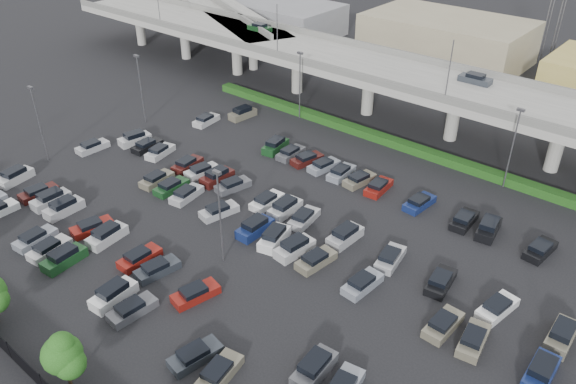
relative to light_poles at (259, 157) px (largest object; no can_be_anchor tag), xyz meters
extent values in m
plane|color=black|center=(4.13, -2.00, -6.24)|extent=(280.00, 280.00, 0.00)
cube|color=gray|center=(4.13, 30.00, 1.01)|extent=(150.00, 13.00, 1.10)
cube|color=#61615C|center=(4.13, 23.75, 2.06)|extent=(150.00, 0.50, 1.00)
cube|color=#61615C|center=(4.13, 36.25, 2.06)|extent=(150.00, 0.50, 1.00)
cylinder|color=gray|center=(-60.88, 30.00, -2.89)|extent=(1.80, 1.80, 6.70)
cube|color=#61615C|center=(-60.88, 30.00, 0.26)|extent=(2.60, 9.75, 0.50)
cylinder|color=gray|center=(-46.88, 30.00, -2.89)|extent=(1.80, 1.80, 6.70)
cube|color=#61615C|center=(-46.88, 30.00, 0.26)|extent=(2.60, 9.75, 0.50)
cylinder|color=gray|center=(-32.88, 30.00, -2.89)|extent=(1.80, 1.80, 6.70)
cube|color=#61615C|center=(-32.88, 30.00, 0.26)|extent=(2.60, 9.75, 0.50)
cylinder|color=gray|center=(-18.88, 30.00, -2.89)|extent=(1.80, 1.80, 6.70)
cube|color=#61615C|center=(-18.88, 30.00, 0.26)|extent=(2.60, 9.75, 0.50)
cylinder|color=gray|center=(-4.87, 30.00, -2.89)|extent=(1.80, 1.80, 6.70)
cube|color=#61615C|center=(-4.87, 30.00, 0.26)|extent=(2.60, 9.75, 0.50)
cylinder|color=gray|center=(9.12, 30.00, -2.89)|extent=(1.80, 1.80, 6.70)
cube|color=#61615C|center=(9.12, 30.00, 0.26)|extent=(2.60, 9.75, 0.50)
cylinder|color=gray|center=(23.12, 30.00, -2.89)|extent=(1.80, 1.80, 6.70)
cube|color=#61615C|center=(23.12, 30.00, 0.26)|extent=(2.60, 9.75, 0.50)
cube|color=#17421D|center=(-29.88, 33.00, 1.97)|extent=(4.40, 1.82, 0.82)
cube|color=black|center=(-29.88, 33.00, 2.60)|extent=(2.30, 1.60, 0.50)
cube|color=#2A2F37|center=(10.12, 33.00, 1.97)|extent=(4.40, 1.82, 0.82)
cube|color=black|center=(10.12, 33.00, 2.60)|extent=(2.30, 1.60, 0.50)
cylinder|color=#4E4E53|center=(-45.88, 23.90, 5.56)|extent=(0.14, 0.14, 8.00)
cylinder|color=#4E4E53|center=(-17.88, 23.90, 5.56)|extent=(0.14, 0.14, 8.00)
cylinder|color=#4E4E53|center=(10.12, 23.90, 5.56)|extent=(0.14, 0.14, 8.00)
cube|color=gray|center=(-47.88, 41.00, 1.01)|extent=(50.93, 30.13, 1.10)
cube|color=#61615C|center=(-47.88, 41.00, 2.06)|extent=(47.34, 22.43, 1.00)
cylinder|color=gray|center=(-65.09, 49.03, -2.89)|extent=(1.60, 1.60, 6.70)
cylinder|color=gray|center=(-54.22, 43.96, -2.89)|extent=(1.60, 1.60, 6.70)
cylinder|color=gray|center=(-43.34, 38.89, -2.89)|extent=(1.60, 1.60, 6.70)
cylinder|color=gray|center=(-32.47, 33.82, -2.89)|extent=(1.60, 1.60, 6.70)
cube|color=#163F12|center=(4.13, 23.00, -5.69)|extent=(66.00, 1.60, 1.10)
cube|color=black|center=(4.13, -30.00, -5.34)|extent=(70.00, 0.06, 1.80)
cylinder|color=black|center=(0.13, -30.00, -5.24)|extent=(0.10, 0.10, 2.00)
cylinder|color=black|center=(5.13, -30.00, -5.24)|extent=(0.10, 0.10, 2.00)
cylinder|color=#332316|center=(6.13, -28.39, -5.25)|extent=(0.26, 0.26, 1.97)
sphere|color=#1D4612|center=(6.13, -28.39, -2.84)|extent=(3.07, 3.07, 3.07)
sphere|color=#1D4612|center=(6.84, -28.29, -3.39)|extent=(2.41, 2.41, 2.41)
sphere|color=#1D4612|center=(5.52, -28.47, -3.17)|extent=(2.41, 2.41, 2.41)
sphere|color=#1D4612|center=(6.17, -28.27, -1.97)|extent=(2.08, 2.08, 2.08)
cube|color=gray|center=(-13.12, -20.50, -5.83)|extent=(2.25, 4.56, 0.82)
cube|color=black|center=(-13.12, -20.70, -5.20)|extent=(1.82, 2.45, 0.50)
cube|color=silver|center=(-10.38, -20.50, -5.83)|extent=(2.33, 4.59, 0.82)
cube|color=black|center=(-10.38, -20.70, -5.20)|extent=(1.87, 2.48, 0.50)
cube|color=#17421D|center=(-7.62, -20.50, -5.71)|extent=(2.22, 4.55, 1.05)
cube|color=black|center=(-7.62, -20.50, -4.89)|extent=(1.84, 2.74, 0.65)
cube|color=white|center=(0.63, -20.50, -5.71)|extent=(2.17, 4.53, 1.05)
cube|color=black|center=(0.63, -20.50, -4.89)|extent=(1.81, 2.72, 0.65)
cube|color=#4D4E54|center=(3.38, -20.50, -5.83)|extent=(2.11, 4.51, 0.82)
cube|color=black|center=(3.38, -20.70, -5.20)|extent=(1.75, 2.40, 0.50)
cube|color=#2A2F37|center=(11.62, -20.50, -5.83)|extent=(2.58, 4.65, 0.82)
cube|color=black|center=(11.62, -20.70, -5.20)|extent=(1.99, 2.55, 0.50)
cube|color=#6C6755|center=(14.38, -20.50, -5.83)|extent=(2.58, 4.66, 0.82)
cube|color=black|center=(14.38, -20.70, -5.20)|extent=(1.99, 2.55, 0.50)
cube|color=silver|center=(-26.88, -15.50, -5.71)|extent=(2.58, 4.66, 1.05)
cube|color=black|center=(-26.88, -15.50, -4.89)|extent=(2.04, 2.85, 0.65)
cube|color=#421411|center=(-21.38, -15.50, -5.83)|extent=(2.10, 4.51, 0.82)
cube|color=black|center=(-21.38, -15.70, -5.20)|extent=(1.75, 2.40, 0.50)
cube|color=#A8A8AD|center=(-18.62, -15.50, -5.71)|extent=(1.83, 4.40, 1.05)
cube|color=black|center=(-18.62, -15.50, -4.89)|extent=(1.61, 2.60, 0.65)
cube|color=#A8A8AD|center=(-15.88, -15.50, -5.71)|extent=(2.00, 4.47, 1.05)
cube|color=black|center=(-15.88, -15.50, -4.89)|extent=(1.71, 2.67, 0.65)
cube|color=maroon|center=(-10.38, -15.50, -5.83)|extent=(2.69, 4.68, 0.82)
cube|color=black|center=(-10.38, -15.70, -5.20)|extent=(2.04, 2.58, 0.50)
cube|color=silver|center=(-7.62, -15.50, -5.71)|extent=(2.29, 4.57, 1.05)
cube|color=black|center=(-7.62, -15.50, -4.89)|extent=(1.87, 2.76, 0.65)
cube|color=maroon|center=(-2.12, -15.50, -5.83)|extent=(1.85, 4.41, 0.82)
cube|color=black|center=(-2.12, -15.70, -5.20)|extent=(1.62, 2.31, 0.50)
cube|color=#2A2F37|center=(0.63, -15.50, -5.83)|extent=(2.44, 4.62, 0.82)
cube|color=black|center=(0.63, -15.70, -5.20)|extent=(1.92, 2.51, 0.50)
cube|color=maroon|center=(6.13, -15.50, -5.83)|extent=(2.73, 4.69, 0.82)
cube|color=black|center=(6.13, -15.70, -5.20)|extent=(2.06, 2.59, 0.50)
cube|color=#4D4E54|center=(19.88, -15.50, -5.71)|extent=(2.14, 4.52, 1.05)
cube|color=black|center=(19.88, -15.50, -4.89)|extent=(1.79, 2.71, 0.65)
cube|color=#A8A8AD|center=(-26.88, -4.50, -5.83)|extent=(1.95, 4.45, 0.82)
cube|color=black|center=(-26.88, -4.70, -5.20)|extent=(1.67, 2.35, 0.50)
cube|color=#6C6755|center=(-13.12, -4.50, -5.83)|extent=(2.16, 4.53, 0.82)
cube|color=black|center=(-13.12, -4.70, -5.20)|extent=(1.78, 2.42, 0.50)
cube|color=#17421D|center=(-10.38, -4.50, -5.83)|extent=(2.00, 4.47, 0.82)
cube|color=black|center=(-10.38, -4.70, -5.20)|extent=(1.69, 2.36, 0.50)
cube|color=#A8A8AD|center=(-7.62, -4.50, -5.83)|extent=(2.44, 4.62, 0.82)
cube|color=black|center=(-7.62, -4.70, -5.20)|extent=(1.92, 2.51, 0.50)
cube|color=#A8A8AD|center=(-2.12, -4.50, -5.83)|extent=(2.78, 4.70, 0.82)
cube|color=black|center=(-2.12, -4.69, -5.20)|extent=(2.08, 2.61, 0.50)
cube|color=navy|center=(3.38, -4.50, -5.71)|extent=(1.82, 4.40, 1.05)
cube|color=black|center=(3.38, -4.50, -4.89)|extent=(1.60, 2.60, 0.65)
cube|color=white|center=(6.13, -4.50, -5.71)|extent=(2.82, 4.71, 1.05)
cube|color=black|center=(6.13, -4.50, -4.89)|extent=(2.18, 2.91, 0.65)
cube|color=silver|center=(8.88, -4.50, -5.71)|extent=(2.35, 4.59, 1.05)
cube|color=black|center=(8.88, -4.50, -4.89)|extent=(1.91, 2.78, 0.65)
cube|color=#6C6755|center=(11.62, -4.50, -5.83)|extent=(2.34, 4.59, 0.82)
cube|color=black|center=(11.62, -4.70, -5.20)|extent=(1.87, 2.48, 0.50)
cube|color=gray|center=(17.12, -4.50, -5.83)|extent=(2.16, 4.53, 0.82)
cube|color=black|center=(17.12, -4.70, -5.20)|extent=(1.77, 2.42, 0.50)
cube|color=#6C6755|center=(25.38, -4.50, -5.83)|extent=(2.00, 4.47, 0.82)
cube|color=black|center=(25.38, -4.70, -5.20)|extent=(1.69, 2.36, 0.50)
cube|color=#6C6755|center=(28.12, -4.50, -5.83)|extent=(2.42, 4.61, 0.82)
cube|color=black|center=(28.12, -4.70, -5.20)|extent=(1.91, 2.50, 0.50)
cube|color=navy|center=(33.62, -4.50, -5.71)|extent=(1.93, 4.44, 1.05)
cube|color=black|center=(33.62, -4.50, -4.89)|extent=(1.67, 2.64, 0.65)
cube|color=silver|center=(-24.12, 0.50, -5.71)|extent=(2.55, 4.65, 1.05)
cube|color=black|center=(-24.12, 0.50, -4.89)|extent=(2.03, 2.84, 0.65)
cube|color=black|center=(-21.38, 0.50, -5.83)|extent=(2.09, 4.51, 0.82)
cube|color=black|center=(-21.38, 0.30, -5.20)|extent=(1.74, 2.40, 0.50)
cube|color=silver|center=(-18.62, 0.50, -5.83)|extent=(2.68, 4.68, 0.82)
cube|color=black|center=(-18.62, 0.30, -5.20)|extent=(2.04, 2.58, 0.50)
cube|color=#421411|center=(-13.12, 0.50, -5.83)|extent=(2.37, 4.60, 0.82)
cube|color=black|center=(-13.12, 0.30, -5.20)|extent=(1.88, 2.49, 0.50)
cube|color=silver|center=(-10.38, 0.50, -5.83)|extent=(2.50, 4.64, 0.82)
cube|color=black|center=(-10.38, 0.30, -5.20)|extent=(1.95, 2.53, 0.50)
cube|color=#421411|center=(-7.62, 0.50, -5.71)|extent=(1.91, 4.43, 1.05)
cube|color=black|center=(-7.62, 0.50, -4.89)|extent=(1.65, 2.63, 0.65)
cube|color=#4D4E54|center=(-4.87, 0.50, -5.83)|extent=(2.69, 4.68, 0.82)
cube|color=black|center=(-4.87, 0.30, -5.20)|extent=(2.04, 2.58, 0.50)
cube|color=white|center=(0.63, 0.50, -5.83)|extent=(1.92, 4.44, 0.82)
cube|color=black|center=(0.63, 0.30, -5.20)|extent=(1.66, 2.34, 0.50)
cube|color=silver|center=(3.38, 0.50, -5.71)|extent=(1.92, 4.44, 1.05)
cube|color=black|center=(3.38, 0.50, -4.89)|extent=(1.66, 2.64, 0.65)
cube|color=#A8A8AD|center=(6.13, 0.50, -5.83)|extent=(2.44, 4.62, 0.82)
cube|color=black|center=(6.13, 0.30, -5.20)|extent=(1.92, 2.51, 0.50)
cube|color=#A8A8AD|center=(11.62, 0.50, -5.71)|extent=(2.02, 4.48, 1.05)
cube|color=black|center=(11.62, 0.50, -4.89)|extent=(1.72, 2.67, 0.65)
cube|color=#A8A8AD|center=(17.12, 0.50, -5.83)|extent=(2.52, 4.64, 0.82)
cube|color=black|center=(17.12, 0.30, -5.20)|extent=(1.96, 2.53, 0.50)
cube|color=black|center=(22.62, 0.50, -5.83)|extent=(2.38, 4.60, 0.82)
cube|color=black|center=(22.62, 0.30, -5.20)|extent=(1.89, 2.49, 0.50)
cube|color=white|center=(28.12, 0.50, -5.83)|extent=(2.56, 4.65, 0.82)
cube|color=black|center=(28.12, 0.30, -5.20)|extent=(1.98, 2.54, 0.50)
cube|color=#6C6755|center=(33.62, 0.50, -5.71)|extent=(1.90, 4.43, 1.05)
cube|color=black|center=(33.62, 0.50, -4.89)|extent=(1.65, 2.63, 0.65)
cube|color=silver|center=(-21.38, 11.50, -5.83)|extent=(2.35, 4.59, 0.82)
cube|color=black|center=(-21.38, 11.30, -5.20)|extent=(1.87, 2.48, 0.50)
cube|color=#17421D|center=(-7.62, 11.50, -5.71)|extent=(2.54, 4.65, 1.05)
cube|color=black|center=(-7.62, 11.50, -4.89)|extent=(2.02, 2.83, 0.65)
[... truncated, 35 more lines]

